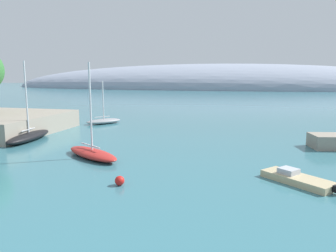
% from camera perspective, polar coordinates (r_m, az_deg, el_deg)
% --- Properties ---
extents(distant_ridge, '(277.80, 79.33, 30.47)m').
position_cam_1_polar(distant_ridge, '(204.83, 8.12, 6.80)').
color(distant_ridge, '#8E99AD').
rests_on(distant_ridge, ground).
extents(sailboat_grey_near_shore, '(5.45, 6.01, 6.89)m').
position_cam_1_polar(sailboat_grey_near_shore, '(52.30, -11.53, 0.92)').
color(sailboat_grey_near_shore, gray).
rests_on(sailboat_grey_near_shore, water).
extents(sailboat_red_mid_mooring, '(7.43, 5.74, 8.93)m').
position_cam_1_polar(sailboat_red_mid_mooring, '(30.85, -13.52, -4.72)').
color(sailboat_red_mid_mooring, red).
rests_on(sailboat_red_mid_mooring, water).
extents(sailboat_black_outer_mooring, '(3.15, 8.49, 9.44)m').
position_cam_1_polar(sailboat_black_outer_mooring, '(41.31, -23.82, -1.65)').
color(sailboat_black_outer_mooring, black).
rests_on(sailboat_black_outer_mooring, water).
extents(motorboat_sand_alongside_breakwater, '(5.14, 4.83, 0.90)m').
position_cam_1_polar(motorboat_sand_alongside_breakwater, '(25.07, 22.29, -8.81)').
color(motorboat_sand_alongside_breakwater, '#C6B284').
rests_on(motorboat_sand_alongside_breakwater, water).
extents(mooring_buoy_red, '(0.69, 0.69, 0.69)m').
position_cam_1_polar(mooring_buoy_red, '(22.95, -8.74, -9.74)').
color(mooring_buoy_red, red).
rests_on(mooring_buoy_red, water).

